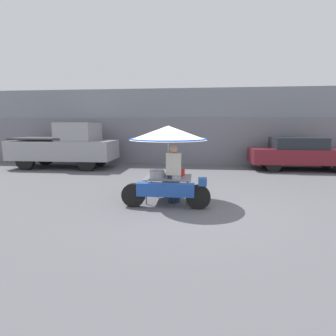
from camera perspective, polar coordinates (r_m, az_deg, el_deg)
ground_plane at (r=6.63m, az=4.54°, el=-8.42°), size 36.00×36.00×0.00m
shopfront_building at (r=14.54m, az=5.61°, el=8.85°), size 28.00×2.06×3.86m
vendor_motorcycle_cart at (r=6.81m, az=0.01°, el=5.61°), size 2.20×2.02×2.00m
vendor_person at (r=6.76m, az=1.23°, el=-0.69°), size 0.38×0.22×1.52m
parked_car at (r=13.25m, az=26.90°, el=2.88°), size 4.52×1.66×1.47m
pickup_truck at (r=13.36m, az=-21.26°, el=4.43°), size 4.86×1.88×2.14m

